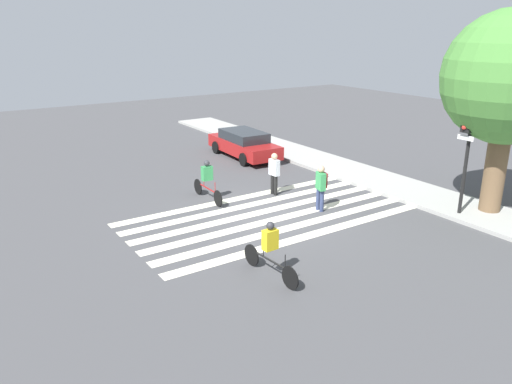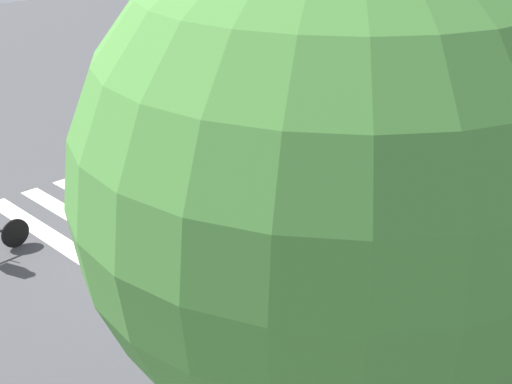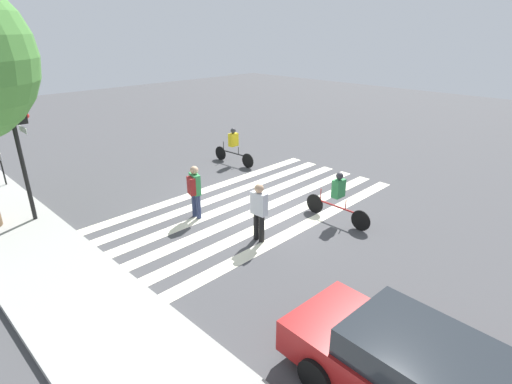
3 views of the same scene
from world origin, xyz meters
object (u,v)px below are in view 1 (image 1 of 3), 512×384
street_tree (509,79)px  pedestrian_adult_tall_backpack (321,184)px  cyclist_mid_street (270,247)px  car_parked_far_curb (244,144)px  pedestrian_adult_blue_shirt (274,171)px  traffic_light (467,137)px  cyclist_far_lane (207,179)px

street_tree → pedestrian_adult_tall_backpack: bearing=-126.9°
street_tree → cyclist_mid_street: size_ratio=3.07×
pedestrian_adult_tall_backpack → cyclist_mid_street: pedestrian_adult_tall_backpack is taller
car_parked_far_curb → pedestrian_adult_blue_shirt: bearing=-18.4°
traffic_light → car_parked_far_curb: 11.57m
traffic_light → cyclist_far_lane: (-6.43, -6.40, -1.99)m
car_parked_far_curb → pedestrian_adult_tall_backpack: bearing=-10.1°
traffic_light → cyclist_far_lane: size_ratio=1.76×
pedestrian_adult_blue_shirt → cyclist_mid_street: (5.52, -4.09, -0.09)m
cyclist_far_lane → cyclist_mid_street: cyclist_far_lane is taller
cyclist_far_lane → car_parked_far_curb: cyclist_far_lane is taller
car_parked_far_curb → street_tree: bearing=16.9°
traffic_light → pedestrian_adult_tall_backpack: 5.10m
traffic_light → street_tree: (0.41, 1.27, 1.87)m
pedestrian_adult_blue_shirt → car_parked_far_curb: size_ratio=0.35×
traffic_light → street_tree: bearing=72.0°
street_tree → cyclist_mid_street: 10.02m
car_parked_far_curb → traffic_light: bearing=11.2°
cyclist_far_lane → cyclist_mid_street: size_ratio=1.02×
pedestrian_adult_blue_shirt → cyclist_far_lane: bearing=68.5°
pedestrian_adult_tall_backpack → cyclist_far_lane: 4.34m
pedestrian_adult_blue_shirt → traffic_light: bearing=-148.3°
pedestrian_adult_tall_backpack → car_parked_far_curb: 8.26m
traffic_light → pedestrian_adult_blue_shirt: bearing=-145.3°
pedestrian_adult_tall_backpack → cyclist_far_lane: size_ratio=0.73×
street_tree → pedestrian_adult_blue_shirt: bearing=-139.4°
pedestrian_adult_tall_backpack → cyclist_far_lane: pedestrian_adult_tall_backpack is taller
car_parked_far_curb → cyclist_far_lane: bearing=-41.7°
street_tree → cyclist_mid_street: bearing=-93.0°
cyclist_far_lane → car_parked_far_curb: 6.73m
cyclist_far_lane → cyclist_mid_street: 6.56m
cyclist_far_lane → traffic_light: bearing=46.3°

